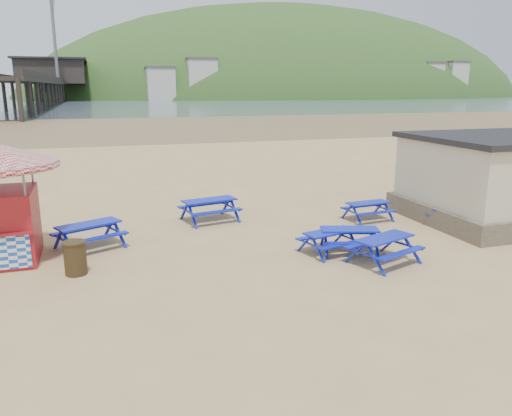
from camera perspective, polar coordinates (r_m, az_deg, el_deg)
name	(u,v)px	position (r m, az deg, el deg)	size (l,w,h in m)	color
ground	(254,253)	(15.03, -0.22, -5.15)	(400.00, 400.00, 0.00)	tan
wet_sand	(130,125)	(68.88, -14.20, 9.22)	(400.00, 400.00, 0.00)	olive
sea	(108,101)	(183.69, -16.61, 11.60)	(400.00, 400.00, 0.00)	#455663
picnic_table_blue_a	(90,236)	(16.17, -18.49, -3.04)	(2.35, 2.18, 0.79)	#0D179B
picnic_table_blue_b	(210,210)	(18.52, -5.31, -0.25)	(2.23, 1.94, 0.82)	#0D179B
picnic_table_blue_c	(455,218)	(18.96, 21.81, -1.09)	(1.73, 1.45, 0.68)	#0D179B
picnic_table_blue_d	(330,242)	(15.10, 8.40, -3.86)	(1.87, 1.65, 0.67)	#0D179B
picnic_table_blue_e	(349,240)	(15.33, 10.59, -3.59)	(2.05, 1.83, 0.72)	#0D179B
picnic_table_blue_f	(384,250)	(14.53, 14.39, -4.67)	(2.20, 1.99, 0.76)	#0D179B
litter_bin	(75,258)	(14.06, -19.96, -5.37)	(0.62, 0.62, 0.91)	#382714
pier	(52,85)	(192.30, -22.27, 12.86)	(24.00, 220.00, 39.29)	black
headland_town	(288,116)	(261.29, 3.64, 10.40)	(264.00, 144.00, 108.00)	#2D4C1E
picnic_table_blue_g	(368,211)	(19.05, 12.67, -0.34)	(1.75, 1.47, 0.68)	#0D179B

